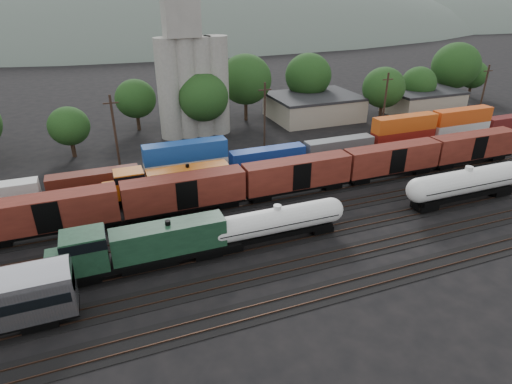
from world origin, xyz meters
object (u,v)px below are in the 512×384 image
object	(u,v)px
tank_car_a	(277,222)
orange_locomotive	(165,182)
grain_silo	(192,76)
green_locomotive	(136,247)

from	to	relation	value
tank_car_a	orange_locomotive	bearing A→B (deg)	122.59
orange_locomotive	grain_silo	bearing A→B (deg)	68.29
green_locomotive	grain_silo	bearing A→B (deg)	68.76
orange_locomotive	grain_silo	world-z (taller)	grain_silo
green_locomotive	grain_silo	xyz separation A→B (m)	(15.94, 41.00, 8.42)
tank_car_a	grain_silo	bearing A→B (deg)	88.93
grain_silo	orange_locomotive	bearing A→B (deg)	-111.71
tank_car_a	grain_silo	distance (m)	41.92
green_locomotive	tank_car_a	bearing A→B (deg)	0.00
green_locomotive	tank_car_a	world-z (taller)	green_locomotive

